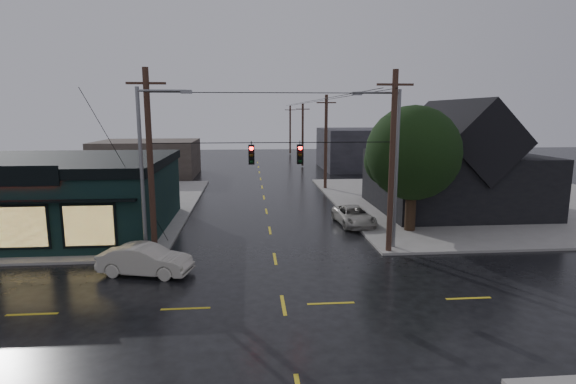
{
  "coord_description": "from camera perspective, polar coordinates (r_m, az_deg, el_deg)",
  "views": [
    {
      "loc": [
        -1.32,
        -17.46,
        7.89
      ],
      "look_at": [
        0.72,
        6.01,
        3.7
      ],
      "focal_mm": 28.0,
      "sensor_mm": 36.0,
      "label": 1
    }
  ],
  "objects": [
    {
      "name": "ground_plane",
      "position": [
        19.2,
        -0.6,
        -14.17
      ],
      "size": [
        160.0,
        160.0,
        0.0
      ],
      "primitive_type": "plane",
      "color": "black"
    },
    {
      "name": "sidewalk_nw",
      "position": [
        42.58,
        -30.89,
        -1.94
      ],
      "size": [
        28.0,
        28.0,
        0.15
      ],
      "primitive_type": "cube",
      "color": "gray",
      "rests_on": "ground"
    },
    {
      "name": "sidewalk_ne",
      "position": [
        43.8,
        24.27,
        -1.1
      ],
      "size": [
        28.0,
        28.0,
        0.15
      ],
      "primitive_type": "cube",
      "color": "gray",
      "rests_on": "ground"
    },
    {
      "name": "pizza_shop",
      "position": [
        33.76,
        -28.78,
        -0.26
      ],
      "size": [
        16.3,
        12.34,
        4.9
      ],
      "color": "black",
      "rests_on": "ground"
    },
    {
      "name": "ne_building",
      "position": [
        38.28,
        20.36,
        4.33
      ],
      "size": [
        12.6,
        11.6,
        8.75
      ],
      "color": "black",
      "rests_on": "ground"
    },
    {
      "name": "corner_tree",
      "position": [
        30.29,
        15.61,
        4.76
      ],
      "size": [
        6.15,
        6.15,
        8.22
      ],
      "color": "black",
      "rests_on": "ground"
    },
    {
      "name": "utility_pole_nw",
      "position": [
        25.75,
        -16.48,
        -8.19
      ],
      "size": [
        2.0,
        0.32,
        10.15
      ],
      "primitive_type": null,
      "color": "#311C15",
      "rests_on": "ground"
    },
    {
      "name": "utility_pole_ne",
      "position": [
        26.41,
        12.62,
        -7.55
      ],
      "size": [
        2.0,
        0.32,
        10.15
      ],
      "primitive_type": null,
      "color": "#311C15",
      "rests_on": "ground"
    },
    {
      "name": "utility_pole_far_a",
      "position": [
        46.8,
        4.73,
        0.34
      ],
      "size": [
        2.0,
        0.32,
        9.65
      ],
      "primitive_type": null,
      "color": "#311C15",
      "rests_on": "ground"
    },
    {
      "name": "utility_pole_far_b",
      "position": [
        66.4,
        1.85,
        3.25
      ],
      "size": [
        2.0,
        0.32,
        9.15
      ],
      "primitive_type": null,
      "color": "#311C15",
      "rests_on": "ground"
    },
    {
      "name": "utility_pole_far_c",
      "position": [
        86.18,
        0.27,
        4.83
      ],
      "size": [
        2.0,
        0.32,
        9.15
      ],
      "primitive_type": null,
      "color": "#311C15",
      "rests_on": "ground"
    },
    {
      "name": "span_signal_assembly",
      "position": [
        24.1,
        -1.58,
        4.86
      ],
      "size": [
        13.0,
        0.48,
        1.23
      ],
      "color": "black",
      "rests_on": "ground"
    },
    {
      "name": "streetlight_nw",
      "position": [
        25.17,
        -17.47,
        -8.67
      ],
      "size": [
        5.4,
        0.3,
        9.15
      ],
      "primitive_type": null,
      "color": "slate",
      "rests_on": "ground"
    },
    {
      "name": "streetlight_ne",
      "position": [
        27.19,
        13.19,
        -7.06
      ],
      "size": [
        5.4,
        0.3,
        9.15
      ],
      "primitive_type": null,
      "color": "slate",
      "rests_on": "ground"
    },
    {
      "name": "bg_building_west",
      "position": [
        59.12,
        -17.36,
        4.1
      ],
      "size": [
        12.0,
        10.0,
        4.4
      ],
      "primitive_type": "cube",
      "color": "#393029",
      "rests_on": "ground"
    },
    {
      "name": "bg_building_east",
      "position": [
        65.02,
        10.56,
        5.42
      ],
      "size": [
        14.0,
        12.0,
        5.6
      ],
      "primitive_type": "cube",
      "color": "#25252A",
      "rests_on": "ground"
    },
    {
      "name": "sedan_cream",
      "position": [
        23.35,
        -17.65,
        -8.23
      ],
      "size": [
        4.77,
        2.61,
        1.49
      ],
      "primitive_type": "imported",
      "rotation": [
        0.0,
        0.0,
        1.33
      ],
      "color": "#BCB7A5",
      "rests_on": "ground"
    },
    {
      "name": "suv_silver",
      "position": [
        32.16,
        8.34,
        -3.01
      ],
      "size": [
        2.55,
        4.92,
        1.32
      ],
      "primitive_type": "imported",
      "rotation": [
        0.0,
        0.0,
        0.08
      ],
      "color": "#ACA89F",
      "rests_on": "ground"
    }
  ]
}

